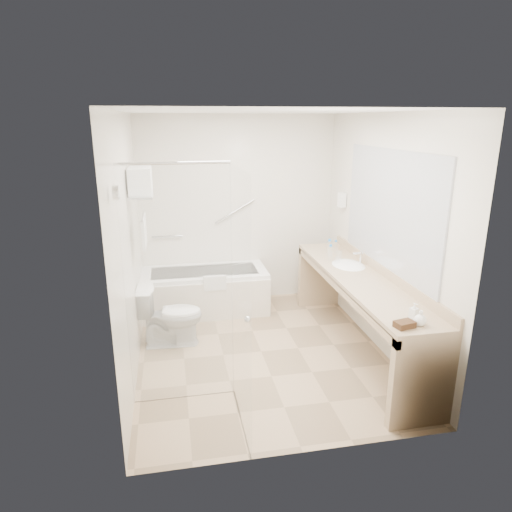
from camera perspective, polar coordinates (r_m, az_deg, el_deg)
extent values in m
plane|color=tan|center=(5.08, 0.65, -11.85)|extent=(3.20, 3.20, 0.00)
cube|color=white|center=(4.46, 0.76, 17.64)|extent=(2.60, 3.20, 0.10)
cube|color=beige|center=(6.15, -2.28, 5.66)|extent=(2.60, 0.10, 2.50)
cube|color=beige|center=(3.14, 6.55, -5.43)|extent=(2.60, 0.10, 2.50)
cube|color=beige|center=(4.54, -15.58, 1.07)|extent=(0.10, 3.20, 2.50)
cube|color=beige|center=(5.03, 15.39, 2.56)|extent=(0.10, 3.20, 2.50)
cube|color=white|center=(6.03, -6.39, -4.31)|extent=(1.60, 0.70, 0.55)
cube|color=silver|center=(5.71, -6.09, -5.82)|extent=(1.60, 0.02, 0.50)
cube|color=white|center=(5.63, -5.16, -3.37)|extent=(0.28, 0.06, 0.18)
cylinder|color=silver|center=(6.11, -11.04, 2.41)|extent=(0.40, 0.03, 0.03)
cylinder|color=silver|center=(6.10, -2.69, 5.57)|extent=(0.53, 0.03, 0.33)
cube|color=silver|center=(3.92, -9.53, -4.10)|extent=(0.90, 0.01, 2.10)
cube|color=silver|center=(3.54, -1.97, -6.22)|extent=(0.02, 0.90, 2.10)
cylinder|color=silver|center=(3.68, -10.32, 11.35)|extent=(0.90, 0.02, 0.02)
sphere|color=silver|center=(3.43, -1.07, -7.92)|extent=(0.05, 0.05, 0.05)
cylinder|color=silver|center=(3.27, -17.12, 7.60)|extent=(0.04, 0.10, 0.10)
cube|color=silver|center=(4.78, -14.14, 7.46)|extent=(0.24, 0.55, 0.02)
cylinder|color=silver|center=(4.82, -13.95, 4.89)|extent=(0.02, 0.55, 0.02)
cube|color=white|center=(4.86, -13.82, 3.04)|extent=(0.03, 0.42, 0.32)
cube|color=white|center=(4.78, -14.19, 8.13)|extent=(0.22, 0.40, 0.08)
cube|color=white|center=(4.76, -14.26, 9.15)|extent=(0.22, 0.40, 0.08)
cube|color=white|center=(4.75, -14.33, 10.17)|extent=(0.22, 0.40, 0.08)
cube|color=tan|center=(4.90, 12.87, -2.80)|extent=(0.55, 2.70, 0.05)
cube|color=tan|center=(4.99, 15.67, -1.76)|extent=(0.03, 2.70, 0.10)
cube|color=tan|center=(4.83, 10.05, -3.63)|extent=(0.04, 2.70, 0.08)
cube|color=tan|center=(4.03, 20.04, -14.60)|extent=(0.55, 0.08, 0.80)
cube|color=tan|center=(6.19, 7.85, -2.56)|extent=(0.55, 0.08, 0.80)
ellipsoid|color=white|center=(5.26, 11.46, -1.41)|extent=(0.40, 0.52, 0.14)
cylinder|color=silver|center=(5.29, 12.98, -0.18)|extent=(0.03, 0.03, 0.14)
cube|color=#AFB3BB|center=(4.83, 16.33, 5.57)|extent=(0.02, 2.00, 1.20)
cube|color=white|center=(5.91, 10.68, 6.90)|extent=(0.08, 0.10, 0.18)
imported|color=white|center=(5.18, -10.62, -7.32)|extent=(0.72, 0.43, 0.69)
cube|color=#442A18|center=(3.82, 18.06, -8.12)|extent=(0.17, 0.13, 0.05)
imported|color=white|center=(4.01, 19.11, -6.95)|extent=(0.11, 0.15, 0.06)
imported|color=white|center=(3.89, 19.85, -7.48)|extent=(0.10, 0.13, 0.10)
cylinder|color=silver|center=(5.66, 9.92, 1.05)|extent=(0.05, 0.05, 0.15)
cylinder|color=blue|center=(5.64, 9.97, 1.88)|extent=(0.03, 0.03, 0.02)
cylinder|color=silver|center=(5.54, 9.15, 0.93)|extent=(0.06, 0.06, 0.18)
cylinder|color=blue|center=(5.52, 9.20, 1.97)|extent=(0.03, 0.03, 0.03)
cylinder|color=silver|center=(5.36, 9.28, 0.31)|extent=(0.06, 0.06, 0.17)
cylinder|color=blue|center=(5.33, 9.33, 1.31)|extent=(0.03, 0.03, 0.02)
cylinder|color=silver|center=(5.23, 10.09, -0.62)|extent=(0.07, 0.07, 0.08)
cylinder|color=silver|center=(5.47, 10.32, 0.15)|extent=(0.08, 0.08, 0.09)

